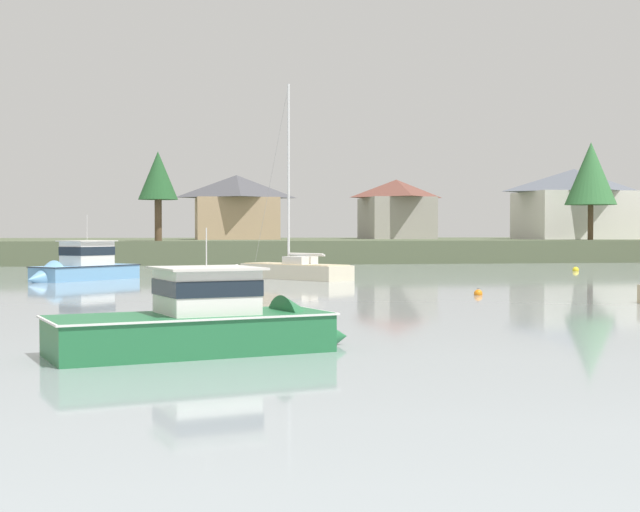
{
  "coord_description": "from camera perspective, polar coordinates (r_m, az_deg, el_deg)",
  "views": [
    {
      "loc": [
        -10.9,
        -11.7,
        3.01
      ],
      "look_at": [
        -2.94,
        33.87,
        1.77
      ],
      "focal_mm": 52.31,
      "sensor_mm": 36.0,
      "label": 1
    }
  ],
  "objects": [
    {
      "name": "cottage_behind_trees",
      "position": [
        97.96,
        -5.13,
        3.06
      ],
      "size": [
        9.06,
        7.32,
        6.74
      ],
      "color": "tan",
      "rests_on": "far_shore_bank"
    },
    {
      "name": "cottage_hillside",
      "position": [
        105.99,
        15.28,
        3.16
      ],
      "size": [
        11.87,
        10.44,
        7.69
      ],
      "color": "silver",
      "rests_on": "far_shore_bank"
    },
    {
      "name": "mooring_buoy_white",
      "position": [
        75.77,
        -5.12,
        -0.68
      ],
      "size": [
        0.47,
        0.47,
        0.52
      ],
      "color": "white",
      "rests_on": "ground"
    },
    {
      "name": "cruiser_skyblue",
      "position": [
        58.73,
        -14.61,
        -0.87
      ],
      "size": [
        7.1,
        7.41,
        4.9
      ],
      "color": "#669ECC",
      "rests_on": "ground"
    },
    {
      "name": "cruiser_green",
      "position": [
        23.42,
        -5.99,
        -4.75
      ],
      "size": [
        8.17,
        4.51,
        4.02
      ],
      "color": "#236B3D",
      "rests_on": "ground"
    },
    {
      "name": "cottage_eastern",
      "position": [
        107.13,
        4.69,
        2.93
      ],
      "size": [
        7.77,
        9.58,
        6.77
      ],
      "color": "#9E998E",
      "rests_on": "far_shore_bank"
    },
    {
      "name": "mooring_buoy_orange",
      "position": [
        44.35,
        9.65,
        -2.28
      ],
      "size": [
        0.4,
        0.4,
        0.45
      ],
      "color": "orange",
      "rests_on": "ground"
    },
    {
      "name": "shore_tree_inland_c",
      "position": [
        84.41,
        -9.88,
        4.8
      ],
      "size": [
        3.52,
        3.52,
        7.99
      ],
      "color": "brown",
      "rests_on": "far_shore_bank"
    },
    {
      "name": "mooring_buoy_yellow",
      "position": [
        72.62,
        15.37,
        -0.83
      ],
      "size": [
        0.48,
        0.48,
        0.53
      ],
      "color": "yellow",
      "rests_on": "ground"
    },
    {
      "name": "sailboat_cream",
      "position": [
        58.54,
        -1.49,
        -1.16
      ],
      "size": [
        6.51,
        7.72,
        12.92
      ],
      "color": "beige",
      "rests_on": "ground"
    },
    {
      "name": "shore_tree_right",
      "position": [
        96.52,
        16.24,
        4.85
      ],
      "size": [
        5.08,
        5.08,
        9.7
      ],
      "color": "brown",
      "rests_on": "far_shore_bank"
    },
    {
      "name": "far_shore_bank",
      "position": [
        103.27,
        -3.84,
        0.45
      ],
      "size": [
        227.06,
        41.21,
        2.13
      ],
      "primitive_type": "cube",
      "color": "#4C563D",
      "rests_on": "ground"
    }
  ]
}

